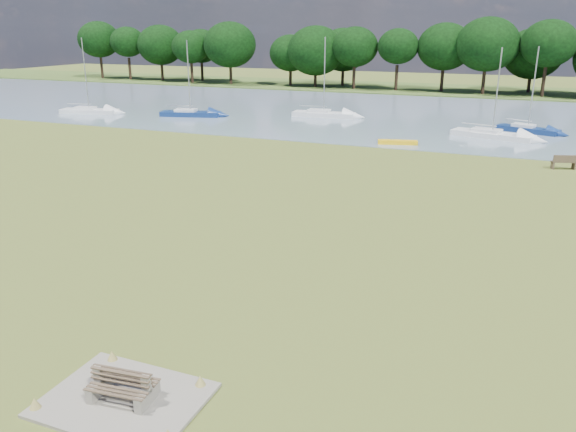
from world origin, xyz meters
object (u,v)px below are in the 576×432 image
at_px(riverbank_bench, 564,162).
at_px(sailboat_2, 190,112).
at_px(kayak, 398,142).
at_px(sailboat_5, 89,109).
at_px(bench_pair, 123,386).
at_px(sailboat_1, 491,133).
at_px(sailboat_6, 527,127).
at_px(sailboat_4, 323,113).

xyz_separation_m(riverbank_bench, sailboat_2, (-38.23, 11.82, 0.01)).
distance_m(kayak, sailboat_5, 38.17).
xyz_separation_m(bench_pair, sailboat_1, (6.89, 44.33, 0.01)).
bearing_deg(bench_pair, sailboat_5, 125.84).
bearing_deg(sailboat_6, kayak, -113.48).
relative_size(kayak, sailboat_4, 0.39).
bearing_deg(riverbank_bench, sailboat_2, 144.05).
xyz_separation_m(sailboat_5, sailboat_6, (48.21, 5.59, 0.02)).
relative_size(bench_pair, sailboat_5, 0.21).
distance_m(kayak, sailboat_2, 26.47).
bearing_deg(sailboat_6, sailboat_1, -104.64).
bearing_deg(sailboat_6, sailboat_4, -164.80).
relative_size(kayak, sailboat_6, 0.42).
xyz_separation_m(sailboat_2, sailboat_6, (35.77, 3.20, -0.02)).
relative_size(bench_pair, sailboat_4, 0.21).
bearing_deg(sailboat_2, sailboat_1, -16.58).
height_order(kayak, sailboat_4, sailboat_4).
relative_size(riverbank_bench, sailboat_2, 0.21).
height_order(sailboat_4, sailboat_6, sailboat_4).
distance_m(sailboat_5, sailboat_6, 48.53).
distance_m(bench_pair, sailboat_5, 57.57).
height_order(bench_pair, sailboat_4, sailboat_4).
height_order(bench_pair, sailboat_5, sailboat_5).
xyz_separation_m(kayak, sailboat_4, (-11.16, 12.74, 0.31)).
relative_size(riverbank_bench, sailboat_1, 0.22).
bearing_deg(sailboat_1, bench_pair, -82.76).
distance_m(sailboat_1, sailboat_2, 32.75).
bearing_deg(sailboat_2, sailboat_4, 5.85).
height_order(sailboat_4, sailboat_5, sailboat_4).
height_order(kayak, sailboat_2, sailboat_2).
distance_m(kayak, sailboat_6, 14.82).
distance_m(sailboat_1, sailboat_6, 5.24).
relative_size(sailboat_1, sailboat_5, 0.93).
bearing_deg(sailboat_6, sailboat_2, -153.99).
relative_size(kayak, sailboat_1, 0.42).
bearing_deg(bench_pair, riverbank_bench, 63.91).
bearing_deg(sailboat_5, sailboat_1, -10.25).
xyz_separation_m(bench_pair, riverbank_bench, (12.39, 33.57, 0.05)).
bearing_deg(sailboat_4, sailboat_1, -22.46).
height_order(bench_pair, sailboat_1, sailboat_1).
height_order(bench_pair, riverbank_bench, riverbank_bench).
xyz_separation_m(sailboat_2, sailboat_5, (-12.43, -2.39, -0.05)).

